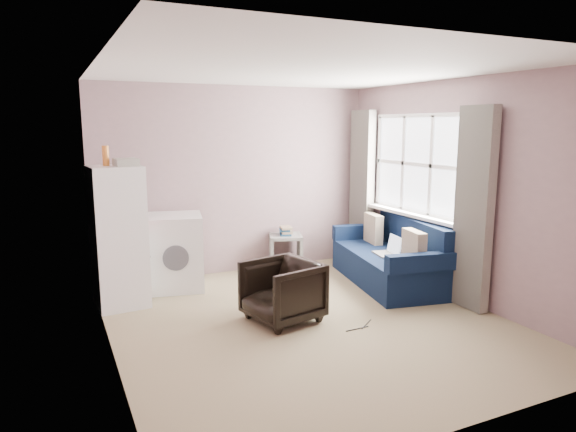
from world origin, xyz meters
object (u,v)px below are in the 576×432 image
washing_machine (175,250)px  fridge (118,236)px  armchair (282,288)px  sofa (392,259)px  side_table (285,249)px

washing_machine → fridge: bearing=-140.4°
armchair → washing_machine: washing_machine is taller
fridge → sofa: size_ratio=0.89×
fridge → washing_machine: (0.70, 0.36, -0.31)m
fridge → sofa: bearing=-15.1°
fridge → side_table: (2.27, 0.55, -0.51)m
sofa → armchair: bearing=-151.1°
fridge → sofa: fridge is taller
armchair → side_table: size_ratio=1.14×
armchair → fridge: fridge is taller
armchair → fridge: 1.91m
armchair → washing_machine: (-0.73, 1.54, 0.13)m
armchair → fridge: (-1.43, 1.18, 0.45)m
armchair → side_table: armchair is taller
washing_machine → side_table: size_ratio=1.51×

